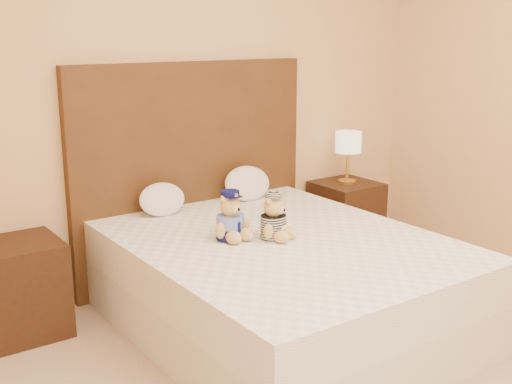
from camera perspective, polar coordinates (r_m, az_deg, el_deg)
room_walls at (r=2.92m, az=11.84°, el=16.01°), size 4.04×4.52×2.72m
bed at (r=3.75m, az=2.26°, el=-8.15°), size 1.60×2.00×0.55m
headboard at (r=4.42m, az=-5.67°, el=1.71°), size 1.75×0.08×1.50m
nightstand_left at (r=3.92m, az=-20.14°, el=-8.05°), size 0.45×0.45×0.55m
nightstand_right at (r=5.09m, az=7.97°, el=-2.18°), size 0.45×0.45×0.55m
lamp at (r=4.96m, az=8.19°, el=4.19°), size 0.20×0.20×0.40m
teddy_police at (r=3.61m, az=-2.29°, el=-2.09°), size 0.27×0.26×0.28m
teddy_prisoner at (r=3.61m, az=1.55°, el=-2.24°), size 0.30×0.29×0.26m
pillow_left at (r=4.13m, az=-8.35°, el=-0.52°), size 0.31×0.20×0.22m
pillow_right at (r=4.46m, az=-0.77°, el=0.92°), size 0.36×0.23×0.25m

